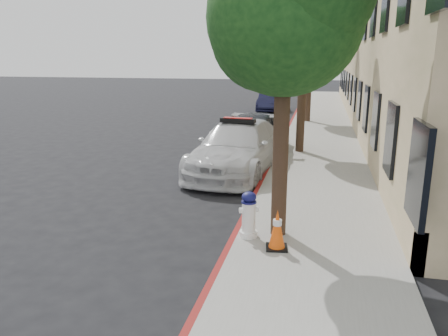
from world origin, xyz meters
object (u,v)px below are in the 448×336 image
fire_hydrant (249,215)px  traffic_cone (277,230)px  parked_car_far (270,101)px  police_car (238,147)px  parked_car_mid (251,135)px

fire_hydrant → traffic_cone: size_ratio=1.23×
fire_hydrant → parked_car_far: bearing=73.2°
parked_car_far → fire_hydrant: parked_car_far is taller
police_car → parked_car_mid: size_ratio=1.16×
fire_hydrant → parked_car_mid: bearing=76.3°
parked_car_mid → traffic_cone: bearing=-73.6°
parked_car_far → fire_hydrant: (2.10, -21.43, -0.07)m
police_car → parked_car_far: bearing=98.4°
parked_car_mid → fire_hydrant: 7.61m
parked_car_far → traffic_cone: bearing=-83.4°
parked_car_far → fire_hydrant: size_ratio=4.39×
police_car → fire_hydrant: bearing=-71.6°
parked_car_mid → traffic_cone: 8.14m
parked_car_mid → police_car: bearing=-88.7°
police_car → fire_hydrant: 5.55m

